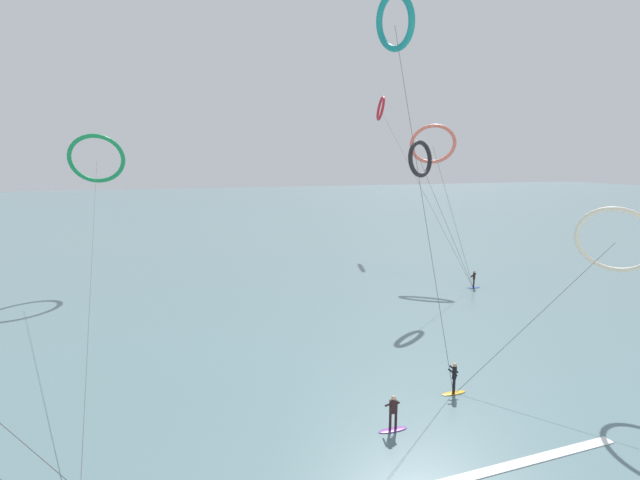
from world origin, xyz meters
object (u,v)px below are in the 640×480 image
surfer_cobalt (474,280)px  kite_crimson (381,109)px  kite_emerald (97,159)px  surfer_amber (454,380)px  kite_teal (395,22)px  kite_coral (433,144)px  surfer_violet (393,415)px  kite_ivory (615,240)px  kite_charcoal (420,159)px

surfer_cobalt → kite_crimson: size_ratio=0.06×
kite_emerald → surfer_amber: bearing=121.5°
kite_teal → kite_coral: kite_teal is taller
surfer_violet → kite_crimson: bearing=65.8°
kite_ivory → surfer_violet: bearing=62.2°
kite_teal → kite_coral: size_ratio=1.36×
surfer_violet → kite_ivory: 14.98m
kite_ivory → kite_charcoal: 18.75m
kite_crimson → kite_emerald: bearing=-58.9°
kite_emerald → kite_teal: bearing=127.0°
kite_emerald → kite_charcoal: kite_emerald is taller
surfer_amber → kite_teal: (-0.60, 6.73, 19.34)m
surfer_cobalt → kite_teal: (-14.46, -11.15, 19.34)m
kite_coral → surfer_violet: bearing=-87.1°
surfer_cobalt → kite_coral: 15.33m
surfer_amber → kite_charcoal: 21.48m
surfer_amber → kite_crimson: kite_crimson is taller
surfer_amber → kite_crimson: (15.51, 43.12, 18.28)m
kite_ivory → surfer_amber: bearing=49.2°
kite_emerald → kite_charcoal: (26.94, -15.15, -0.00)m
kite_emerald → kite_coral: 34.14m
surfer_amber → kite_charcoal: bearing=-161.9°
surfer_cobalt → kite_ivory: 21.33m
surfer_amber → kite_charcoal: (7.05, 16.77, 11.42)m
kite_crimson → kite_ivory: (-7.05, -44.56, -11.05)m
surfer_violet → kite_coral: 36.05m
surfer_cobalt → kite_emerald: (-33.75, 14.05, 11.42)m
surfer_violet → kite_charcoal: (11.69, 18.99, 11.42)m
kite_emerald → kite_coral: bearing=169.5°
kite_teal → surfer_violet: bearing=143.5°
kite_ivory → kite_emerald: kite_emerald is taller
surfer_violet → kite_coral: size_ratio=0.11×
surfer_violet → surfer_cobalt: bearing=47.2°
surfer_violet → kite_crimson: 52.87m
kite_charcoal → surfer_cobalt: bearing=-16.1°
kite_coral → kite_crimson: bearing=119.9°
kite_ivory → kite_emerald: (-28.35, 33.37, 4.19)m
kite_crimson → kite_charcoal: (-8.46, -26.35, -6.86)m
kite_emerald → kite_charcoal: size_ratio=2.81×
kite_crimson → surfer_violet: bearing=-10.4°
kite_crimson → kite_teal: (-16.11, -36.39, 1.05)m
kite_crimson → kite_ivory: kite_crimson is taller
surfer_cobalt → surfer_violet: 27.31m
kite_charcoal → surfer_violet: bearing=-146.9°
surfer_cobalt → kite_crimson: bearing=37.6°
kite_crimson → kite_coral: (-1.82, -17.15, -5.26)m
kite_crimson → kite_teal: bearing=-10.3°
kite_teal → kite_charcoal: size_ratio=1.58×
kite_emerald → kite_coral: kite_coral is taller
kite_crimson → kite_charcoal: bearing=-4.2°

